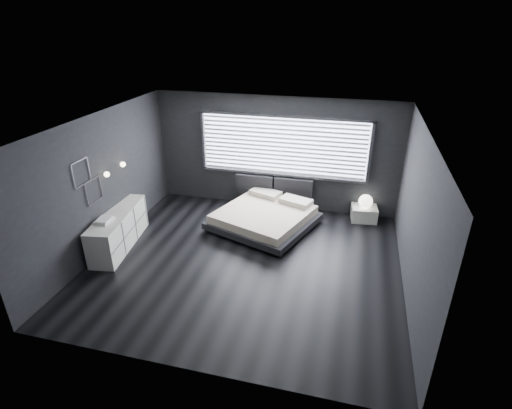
# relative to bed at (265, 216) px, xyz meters

# --- Properties ---
(room) EXTENTS (6.04, 6.00, 2.80)m
(room) POSITION_rel_bed_xyz_m (-0.02, -1.59, 1.15)
(room) COLOR black
(room) RESTS_ON ground
(window) EXTENTS (4.14, 0.09, 1.52)m
(window) POSITION_rel_bed_xyz_m (0.18, 1.11, 1.36)
(window) COLOR white
(window) RESTS_ON ground
(headboard) EXTENTS (1.96, 0.16, 0.52)m
(headboard) POSITION_rel_bed_xyz_m (-0.01, 1.05, 0.32)
(headboard) COLOR black
(headboard) RESTS_ON ground
(sconce_near) EXTENTS (0.18, 0.11, 0.11)m
(sconce_near) POSITION_rel_bed_xyz_m (-2.90, -1.54, 1.35)
(sconce_near) COLOR silver
(sconce_near) RESTS_ON ground
(sconce_far) EXTENTS (0.18, 0.11, 0.11)m
(sconce_far) POSITION_rel_bed_xyz_m (-2.90, -0.94, 1.35)
(sconce_far) COLOR silver
(sconce_far) RESTS_ON ground
(wall_art_upper) EXTENTS (0.01, 0.48, 0.48)m
(wall_art_upper) POSITION_rel_bed_xyz_m (-3.00, -2.14, 1.60)
(wall_art_upper) COLOR #47474C
(wall_art_upper) RESTS_ON ground
(wall_art_lower) EXTENTS (0.01, 0.48, 0.48)m
(wall_art_lower) POSITION_rel_bed_xyz_m (-3.00, -1.89, 1.13)
(wall_art_lower) COLOR #47474C
(wall_art_lower) RESTS_ON ground
(bed) EXTENTS (2.63, 2.57, 0.54)m
(bed) POSITION_rel_bed_xyz_m (0.00, 0.00, 0.00)
(bed) COLOR black
(bed) RESTS_ON ground
(nightstand) EXTENTS (0.64, 0.56, 0.35)m
(nightstand) POSITION_rel_bed_xyz_m (2.24, 0.89, -0.08)
(nightstand) COLOR white
(nightstand) RESTS_ON ground
(orb_lamp) EXTENTS (0.33, 0.33, 0.33)m
(orb_lamp) POSITION_rel_bed_xyz_m (2.24, 0.86, 0.26)
(orb_lamp) COLOR white
(orb_lamp) RESTS_ON nightstand
(dresser) EXTENTS (0.82, 1.98, 0.77)m
(dresser) POSITION_rel_bed_xyz_m (-2.80, -1.60, 0.13)
(dresser) COLOR white
(dresser) RESTS_ON ground
(book_stack) EXTENTS (0.28, 0.37, 0.07)m
(book_stack) POSITION_rel_bed_xyz_m (-2.82, -1.98, 0.55)
(book_stack) COLOR silver
(book_stack) RESTS_ON dresser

